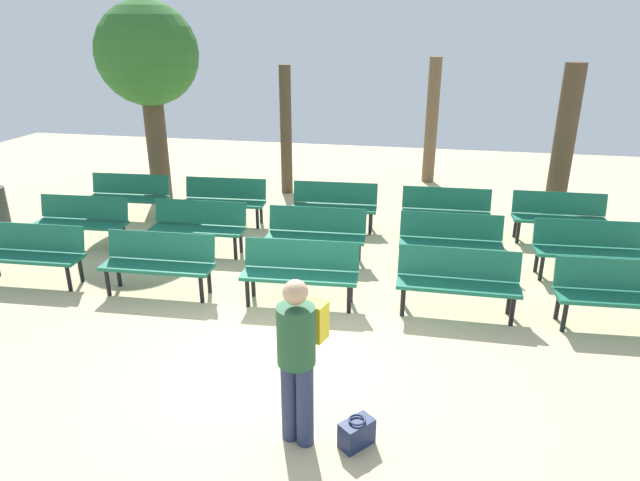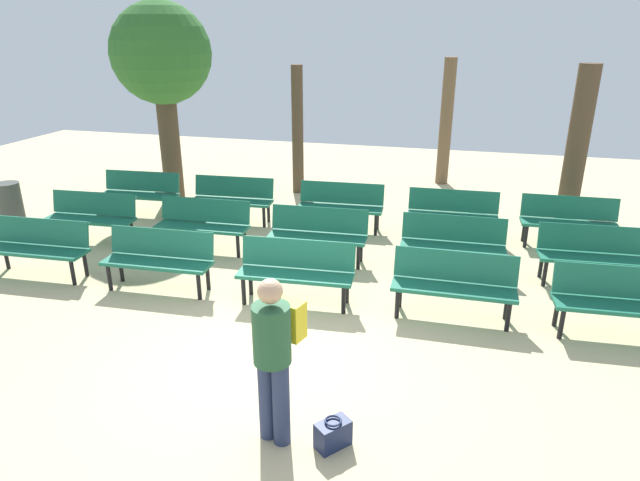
% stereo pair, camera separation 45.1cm
% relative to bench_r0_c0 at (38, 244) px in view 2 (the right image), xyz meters
% --- Properties ---
extents(ground_plane, '(25.24, 25.24, 0.00)m').
position_rel_bench_r0_c0_xyz_m(ground_plane, '(4.17, -1.43, -0.50)').
color(ground_plane, '#CCB789').
extents(bench_r0_c0, '(1.62, 0.57, 0.87)m').
position_rel_bench_r0_c0_xyz_m(bench_r0_c0, '(0.00, 0.00, 0.00)').
color(bench_r0_c0, '#19664C').
rests_on(bench_r0_c0, ground_plane).
extents(bench_r0_c1, '(1.62, 0.56, 0.87)m').
position_rel_bench_r0_c0_xyz_m(bench_r0_c1, '(2.04, 0.05, 0.00)').
color(bench_r0_c1, '#19664C').
rests_on(bench_r0_c1, ground_plane).
extents(bench_r0_c2, '(1.63, 0.59, 0.87)m').
position_rel_bench_r0_c0_xyz_m(bench_r0_c2, '(4.10, 0.15, 0.00)').
color(bench_r0_c2, '#19664C').
rests_on(bench_r0_c2, ground_plane).
extents(bench_r0_c3, '(1.61, 0.50, 0.87)m').
position_rel_bench_r0_c0_xyz_m(bench_r0_c3, '(6.22, 0.27, 0.00)').
color(bench_r0_c3, '#19664C').
rests_on(bench_r0_c3, ground_plane).
extents(bench_r0_c4, '(1.63, 0.58, 0.87)m').
position_rel_bench_r0_c0_xyz_m(bench_r0_c4, '(8.23, 0.30, 0.00)').
color(bench_r0_c4, '#19664C').
rests_on(bench_r0_c4, ground_plane).
extents(bench_r1_c0, '(1.63, 0.58, 0.87)m').
position_rel_bench_r0_c0_xyz_m(bench_r1_c0, '(-0.13, 1.48, 0.00)').
color(bench_r1_c0, '#19664C').
rests_on(bench_r1_c0, ground_plane).
extents(bench_r1_c1, '(1.62, 0.55, 0.87)m').
position_rel_bench_r0_c0_xyz_m(bench_r1_c1, '(1.98, 1.62, 0.00)').
color(bench_r1_c1, '#19664C').
rests_on(bench_r1_c1, ground_plane).
extents(bench_r1_c2, '(1.62, 0.57, 0.87)m').
position_rel_bench_r0_c0_xyz_m(bench_r1_c2, '(4.01, 1.65, 0.00)').
color(bench_r1_c2, '#19664C').
rests_on(bench_r1_c2, ground_plane).
extents(bench_r1_c3, '(1.61, 0.53, 0.87)m').
position_rel_bench_r0_c0_xyz_m(bench_r1_c3, '(6.15, 1.77, 0.00)').
color(bench_r1_c3, '#19664C').
rests_on(bench_r1_c3, ground_plane).
extents(bench_r1_c4, '(1.63, 0.58, 0.87)m').
position_rel_bench_r0_c0_xyz_m(bench_r1_c4, '(8.20, 1.84, 0.00)').
color(bench_r1_c4, '#19664C').
rests_on(bench_r1_c4, ground_plane).
extents(bench_r2_c0, '(1.63, 0.59, 0.87)m').
position_rel_bench_r0_c0_xyz_m(bench_r2_c0, '(-0.12, 3.05, 0.00)').
color(bench_r2_c0, '#19664C').
rests_on(bench_r2_c0, ground_plane).
extents(bench_r2_c1, '(1.63, 0.59, 0.87)m').
position_rel_bench_r0_c0_xyz_m(bench_r2_c1, '(1.87, 3.13, 0.00)').
color(bench_r2_c1, '#19664C').
rests_on(bench_r2_c1, ground_plane).
extents(bench_r2_c2, '(1.63, 0.57, 0.87)m').
position_rel_bench_r0_c0_xyz_m(bench_r2_c2, '(4.02, 3.25, 0.00)').
color(bench_r2_c2, '#19664C').
rests_on(bench_r2_c2, ground_plane).
extents(bench_r2_c3, '(1.62, 0.54, 0.87)m').
position_rel_bench_r0_c0_xyz_m(bench_r2_c3, '(6.09, 3.28, 0.00)').
color(bench_r2_c3, '#19664C').
rests_on(bench_r2_c3, ground_plane).
extents(bench_r2_c4, '(1.61, 0.53, 0.87)m').
position_rel_bench_r0_c0_xyz_m(bench_r2_c4, '(8.07, 3.38, 0.00)').
color(bench_r2_c4, '#19664C').
rests_on(bench_r2_c4, ground_plane).
extents(tree_0, '(0.39, 0.39, 3.02)m').
position_rel_bench_r0_c0_xyz_m(tree_0, '(8.22, 4.57, 1.01)').
color(tree_0, '#4C3A28').
rests_on(tree_0, ground_plane).
extents(tree_1, '(0.26, 0.26, 2.86)m').
position_rel_bench_r0_c0_xyz_m(tree_1, '(2.51, 5.47, 0.93)').
color(tree_1, '#4C3A28').
rests_on(tree_1, ground_plane).
extents(tree_2, '(2.08, 2.08, 4.15)m').
position_rel_bench_r0_c0_xyz_m(tree_2, '(-0.04, 4.27, 2.51)').
color(tree_2, '#4C3A28').
rests_on(tree_2, ground_plane).
extents(tree_3, '(0.30, 0.30, 2.98)m').
position_rel_bench_r0_c0_xyz_m(tree_3, '(5.71, 7.13, 0.98)').
color(tree_3, brown).
rests_on(tree_3, ground_plane).
extents(visitor_with_backpack, '(0.45, 0.59, 1.65)m').
position_rel_bench_r0_c0_xyz_m(visitor_with_backpack, '(4.73, -2.54, 0.43)').
color(visitor_with_backpack, navy).
rests_on(visitor_with_backpack, ground_plane).
extents(handbag, '(0.34, 0.36, 0.29)m').
position_rel_bench_r0_c0_xyz_m(handbag, '(5.27, -2.53, -0.37)').
color(handbag, '#192347').
rests_on(handbag, ground_plane).
extents(trash_bin, '(0.44, 0.44, 0.94)m').
position_rel_bench_r0_c0_xyz_m(trash_bin, '(-1.91, 1.53, -0.04)').
color(trash_bin, '#383D38').
rests_on(trash_bin, ground_plane).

